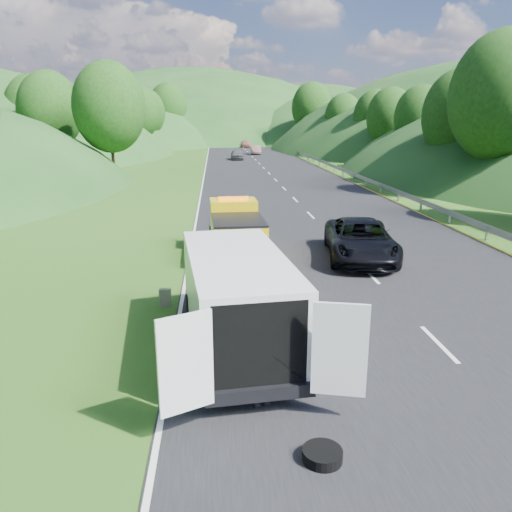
{
  "coord_description": "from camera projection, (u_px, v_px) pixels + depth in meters",
  "views": [
    {
      "loc": [
        -2.73,
        -13.52,
        5.71
      ],
      "look_at": [
        -1.45,
        2.37,
        1.3
      ],
      "focal_mm": 35.0,
      "sensor_mm": 36.0,
      "label": 1
    }
  ],
  "objects": [
    {
      "name": "white_van",
      "position": [
        236.0,
        296.0,
        12.47
      ],
      "size": [
        3.87,
        7.37,
        2.52
      ],
      "rotation": [
        0.0,
        0.0,
        0.11
      ],
      "color": "black",
      "rests_on": "ground"
    },
    {
      "name": "tow_truck",
      "position": [
        236.0,
        229.0,
        21.27
      ],
      "size": [
        2.32,
        5.62,
        2.38
      ],
      "rotation": [
        0.0,
        0.0,
        0.04
      ],
      "color": "black",
      "rests_on": "ground"
    },
    {
      "name": "tree_line_right",
      "position": [
        388.0,
        158.0,
        74.15
      ],
      "size": [
        14.0,
        140.0,
        14.0
      ],
      "primitive_type": null,
      "color": "#2A5619",
      "rests_on": "ground"
    },
    {
      "name": "road_surface",
      "position": [
        269.0,
        173.0,
        53.38
      ],
      "size": [
        14.0,
        200.0,
        0.02
      ],
      "primitive_type": "cube",
      "color": "black",
      "rests_on": "ground"
    },
    {
      "name": "suitcase",
      "position": [
        165.0,
        298.0,
        15.61
      ],
      "size": [
        0.36,
        0.2,
        0.57
      ],
      "primitive_type": "cube",
      "rotation": [
        0.0,
        0.0,
        -0.01
      ],
      "color": "#67674D",
      "rests_on": "ground"
    },
    {
      "name": "child",
      "position": [
        257.0,
        311.0,
        15.27
      ],
      "size": [
        0.54,
        0.47,
        0.96
      ],
      "primitive_type": "imported",
      "rotation": [
        0.0,
        0.0,
        -0.26
      ],
      "color": "tan",
      "rests_on": "ground"
    },
    {
      "name": "hills_backdrop",
      "position": [
        246.0,
        139.0,
        144.63
      ],
      "size": [
        201.0,
        288.6,
        44.0
      ],
      "primitive_type": null,
      "color": "#2D5B23",
      "rests_on": "ground"
    },
    {
      "name": "dist_car_c",
      "position": [
        246.0,
        147.0,
        101.42
      ],
      "size": [
        1.9,
        4.67,
        1.36
      ],
      "primitive_type": "imported",
      "color": "#9A574D",
      "rests_on": "ground"
    },
    {
      "name": "dist_car_b",
      "position": [
        256.0,
        154.0,
        81.59
      ],
      "size": [
        1.49,
        4.27,
        1.41
      ],
      "primitive_type": "imported",
      "color": "brown",
      "rests_on": "ground"
    },
    {
      "name": "woman",
      "position": [
        222.0,
        305.0,
        15.79
      ],
      "size": [
        0.52,
        0.64,
        1.56
      ],
      "primitive_type": "imported",
      "rotation": [
        0.0,
        0.0,
        1.77
      ],
      "color": "silver",
      "rests_on": "ground"
    },
    {
      "name": "spare_tire",
      "position": [
        322.0,
        461.0,
        8.61
      ],
      "size": [
        0.7,
        0.7,
        0.2
      ],
      "primitive_type": "cylinder",
      "color": "black",
      "rests_on": "ground"
    },
    {
      "name": "worker",
      "position": [
        261.0,
        405.0,
        10.29
      ],
      "size": [
        1.29,
        0.92,
        1.8
      ],
      "primitive_type": "imported",
      "rotation": [
        0.0,
        0.0,
        0.23
      ],
      "color": "black",
      "rests_on": "ground"
    },
    {
      "name": "guardrail",
      "position": [
        314.0,
        163.0,
        65.96
      ],
      "size": [
        0.06,
        140.0,
        1.52
      ],
      "primitive_type": "cube",
      "color": "gray",
      "rests_on": "ground"
    },
    {
      "name": "dist_car_a",
      "position": [
        237.0,
        160.0,
        71.03
      ],
      "size": [
        1.71,
        4.25,
        1.45
      ],
      "primitive_type": "imported",
      "color": "#414145",
      "rests_on": "ground"
    },
    {
      "name": "ground",
      "position": [
        311.0,
        319.0,
        14.72
      ],
      "size": [
        320.0,
        320.0,
        0.0
      ],
      "primitive_type": "plane",
      "color": "#38661E",
      "rests_on": "ground"
    },
    {
      "name": "passing_suv",
      "position": [
        359.0,
        259.0,
        20.99
      ],
      "size": [
        3.49,
        6.12,
        1.61
      ],
      "primitive_type": "imported",
      "rotation": [
        0.0,
        0.0,
        -0.15
      ],
      "color": "black",
      "rests_on": "ground"
    },
    {
      "name": "tree_line_left",
      "position": [
        100.0,
        160.0,
        70.88
      ],
      "size": [
        14.0,
        140.0,
        14.0
      ],
      "primitive_type": null,
      "color": "#2A5619",
      "rests_on": "ground"
    }
  ]
}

